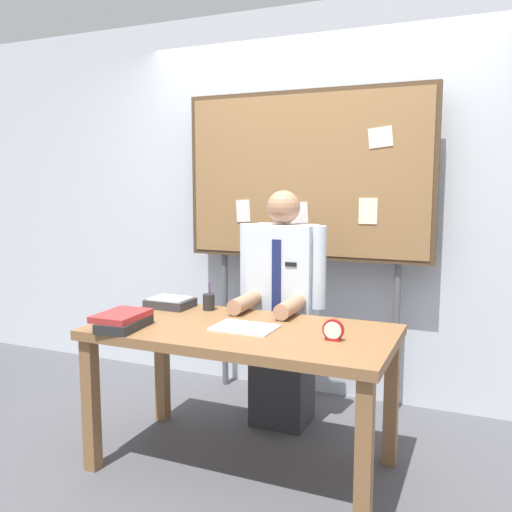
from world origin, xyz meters
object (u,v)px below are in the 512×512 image
paper_tray (170,303)px  open_notebook (245,328)px  person (282,317)px  book_stack (123,320)px  pen_holder (209,302)px  desk_clock (333,331)px  bulletin_board (305,179)px  desk (242,345)px

paper_tray → open_notebook: bearing=-24.2°
person → book_stack: (-0.55, -0.84, 0.12)m
pen_holder → paper_tray: (-0.25, -0.03, -0.02)m
desk_clock → open_notebook: bearing=177.0°
bulletin_board → open_notebook: bearing=-88.8°
bulletin_board → book_stack: bearing=-113.7°
desk → desk_clock: 0.51m
desk_clock → paper_tray: 1.13m
person → paper_tray: size_ratio=5.60×
bulletin_board → desk_clock: (0.49, -1.06, -0.72)m
paper_tray → pen_holder: bearing=6.2°
desk → desk_clock: desk_clock is taller
person → desk: bearing=-90.0°
desk → bulletin_board: 1.33m
open_notebook → desk_clock: bearing=-3.0°
bulletin_board → pen_holder: bulletin_board is taller
bulletin_board → open_notebook: 1.28m
desk → paper_tray: paper_tray is taller
bulletin_board → paper_tray: 1.21m
desk → paper_tray: bearing=156.6°
book_stack → pen_holder: 0.58m
open_notebook → paper_tray: bearing=155.8°
desk → paper_tray: 0.66m
bulletin_board → pen_holder: (-0.35, -0.73, -0.72)m
bulletin_board → pen_holder: size_ratio=13.16×
desk → paper_tray: size_ratio=5.95×
desk → open_notebook: (0.02, -0.02, 0.10)m
desk → book_stack: size_ratio=4.94×
open_notebook → desk_clock: 0.47m
desk → desk_clock: bearing=-5.2°
open_notebook → pen_holder: bearing=140.6°
bulletin_board → paper_tray: size_ratio=8.10×
person → pen_holder: 0.48m
desk_clock → pen_holder: pen_holder is taller
bulletin_board → open_notebook: size_ratio=6.64×
open_notebook → desk_clock: desk_clock is taller
desk_clock → paper_tray: bearing=164.5°
open_notebook → desk_clock: (0.47, -0.02, 0.04)m
desk_clock → book_stack: bearing=-168.7°
book_stack → desk_clock: size_ratio=3.06×
person → desk_clock: size_ratio=14.24×
desk → pen_holder: size_ratio=9.66×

